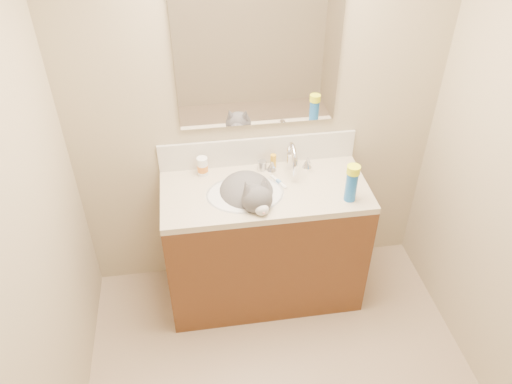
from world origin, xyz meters
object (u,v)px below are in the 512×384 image
object	(u,v)px
silver_jar	(262,165)
cat	(249,196)
vanity_cabinet	(264,245)
amber_bottle	(273,161)
faucet	(291,160)
pill_bottle	(203,166)
basin	(245,203)
spray_can	(351,187)

from	to	relation	value
silver_jar	cat	bearing A→B (deg)	-116.85
vanity_cabinet	silver_jar	xyz separation A→B (m)	(0.01, 0.19, 0.48)
vanity_cabinet	amber_bottle	bearing A→B (deg)	67.70
faucet	pill_bottle	bearing A→B (deg)	173.59
vanity_cabinet	basin	xyz separation A→B (m)	(-0.12, -0.03, 0.38)
faucet	pill_bottle	world-z (taller)	faucet
basin	pill_bottle	distance (m)	0.34
pill_bottle	spray_can	xyz separation A→B (m)	(0.80, -0.37, 0.03)
basin	silver_jar	world-z (taller)	silver_jar
cat	spray_can	bearing A→B (deg)	-27.07
vanity_cabinet	cat	world-z (taller)	cat
basin	amber_bottle	bearing A→B (deg)	49.04
vanity_cabinet	cat	size ratio (longest dim) A/B	2.48
faucet	cat	distance (m)	0.34
cat	basin	bearing A→B (deg)	163.71
vanity_cabinet	amber_bottle	xyz separation A→B (m)	(0.08, 0.21, 0.50)
cat	amber_bottle	size ratio (longest dim) A/B	5.38
amber_bottle	cat	bearing A→B (deg)	-127.77
faucet	amber_bottle	bearing A→B (deg)	144.58
basin	spray_can	xyz separation A→B (m)	(0.57, -0.14, 0.16)
vanity_cabinet	amber_bottle	distance (m)	0.54
vanity_cabinet	faucet	distance (m)	0.58
basin	amber_bottle	world-z (taller)	amber_bottle
amber_bottle	spray_can	distance (m)	0.53
pill_bottle	silver_jar	distance (m)	0.36
vanity_cabinet	silver_jar	bearing A→B (deg)	85.94
amber_bottle	faucet	bearing A→B (deg)	-35.42
faucet	spray_can	distance (m)	0.41
pill_bottle	faucet	bearing A→B (deg)	-6.41
silver_jar	faucet	bearing A→B (deg)	-18.00
vanity_cabinet	cat	distance (m)	0.44
basin	silver_jar	xyz separation A→B (m)	(0.13, 0.22, 0.10)
faucet	vanity_cabinet	bearing A→B (deg)	-142.71
vanity_cabinet	spray_can	distance (m)	0.72
spray_can	faucet	bearing A→B (deg)	131.60
pill_bottle	silver_jar	bearing A→B (deg)	-0.76
pill_bottle	spray_can	distance (m)	0.88
silver_jar	amber_bottle	world-z (taller)	amber_bottle
basin	pill_bottle	bearing A→B (deg)	134.70
amber_bottle	vanity_cabinet	bearing A→B (deg)	-112.30
silver_jar	amber_bottle	bearing A→B (deg)	11.27
basin	faucet	xyz separation A→B (m)	(0.30, 0.17, 0.16)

